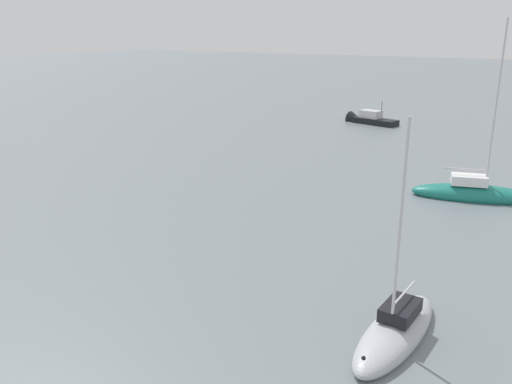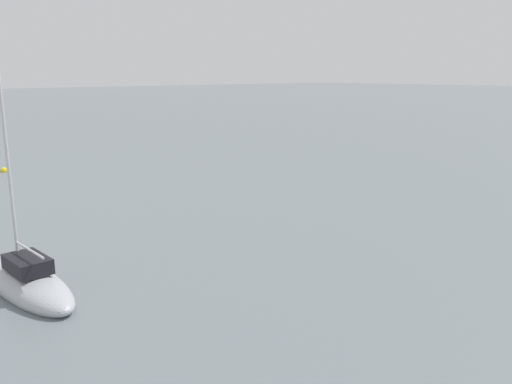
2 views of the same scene
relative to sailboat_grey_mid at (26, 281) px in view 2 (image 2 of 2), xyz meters
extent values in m
ellipsoid|color=#ADB2B7|center=(0.02, 0.00, -0.09)|extent=(6.68, 2.20, 1.13)
cube|color=black|center=(-0.31, -0.01, 0.74)|extent=(1.90, 1.22, 0.52)
cylinder|color=silver|center=(0.55, 0.03, 4.34)|extent=(0.11, 0.11, 7.73)
cylinder|color=silver|center=(-0.61, -0.03, 1.33)|extent=(2.31, 0.19, 0.08)
sphere|color=yellow|center=(24.56, -6.47, -0.23)|extent=(0.54, 0.54, 0.54)
camera|label=1|loc=(16.86, 6.36, 10.76)|focal=36.29mm
camera|label=2|loc=(-18.43, 5.45, 7.24)|focal=36.70mm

